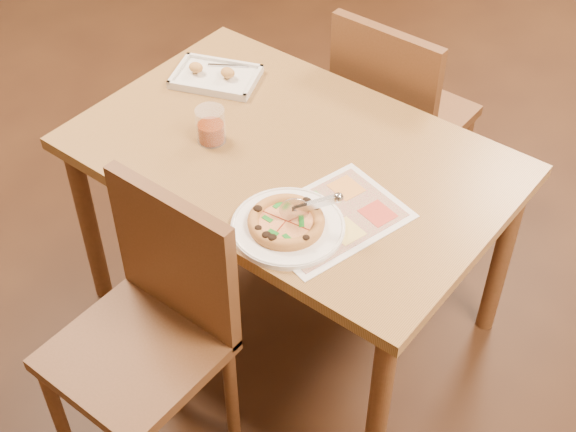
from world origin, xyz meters
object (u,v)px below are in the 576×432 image
Objects in this scene: chair_far at (394,102)px; menu at (330,218)px; appetizer_tray at (215,77)px; glass_tumbler at (211,127)px; dining_table at (291,173)px; chair_near at (155,305)px; plate at (288,227)px; pizza_cutter at (309,206)px; pizza at (286,222)px.

chair_far reaches higher than menu.
appetizer_tray is 2.93× the size of glass_tumbler.
dining_table is 0.28m from glass_tumbler.
dining_table is 11.60× the size of glass_tumbler.
chair_near is at bearing -90.00° from dining_table.
pizza_cutter is (0.04, 0.03, 0.08)m from plate.
pizza is 0.08m from pizza_cutter.
menu is at bearing -24.01° from appetizer_tray.
appetizer_tray is 0.33m from glass_tumbler.
pizza_cutter is at bearing -44.25° from dining_table.
menu is (0.06, 0.10, -0.01)m from plate.
chair_near and chair_far have the same top height.
chair_near reaches higher than pizza_cutter.
dining_table is 10.05× the size of pizza_cutter.
appetizer_tray reaches higher than dining_table.
plate reaches higher than dining_table.
chair_near is at bearing -65.40° from glass_tumbler.
dining_table is 0.61m from chair_far.
dining_table is 0.35m from plate.
menu is (0.26, -0.77, 0.16)m from chair_far.
chair_far is at bearing 46.12° from appetizer_tray.
plate is at bearing -33.23° from appetizer_tray.
glass_tumbler reaches higher than pizza.
glass_tumbler is (0.21, -0.25, 0.04)m from appetizer_tray.
chair_far is 0.83m from menu.
plate is (0.20, -0.27, 0.09)m from dining_table.
appetizer_tray is at bearing 161.45° from dining_table.
pizza is at bearing 59.46° from chair_near.
plate reaches higher than menu.
appetizer_tray is at bearing 111.39° from pizza_cutter.
chair_near is at bearing -59.69° from appetizer_tray.
dining_table is at bearing 90.00° from chair_far.
menu is at bearing 57.00° from pizza.
chair_near is 0.58m from glass_tumbler.
chair_far is at bearing 72.14° from glass_tumbler.
dining_table is at bearing 147.88° from menu.
appetizer_tray is 0.77m from menu.
menu is at bearing 33.77° from pizza_cutter.
chair_near reaches higher than glass_tumbler.
pizza_cutter reaches higher than pizza.
pizza is 0.52× the size of menu.
chair_far reaches higher than pizza.
menu is at bearing -32.12° from dining_table.
pizza_cutter is at bearing 37.31° from pizza.
plate is 2.76× the size of glass_tumbler.
appetizer_tray is (-0.44, 0.15, 0.10)m from dining_table.
menu is (0.70, -0.31, -0.01)m from appetizer_tray.
chair_far reaches higher than appetizer_tray.
appetizer_tray is (-0.44, 0.75, 0.17)m from chair_near.
pizza reaches higher than menu.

